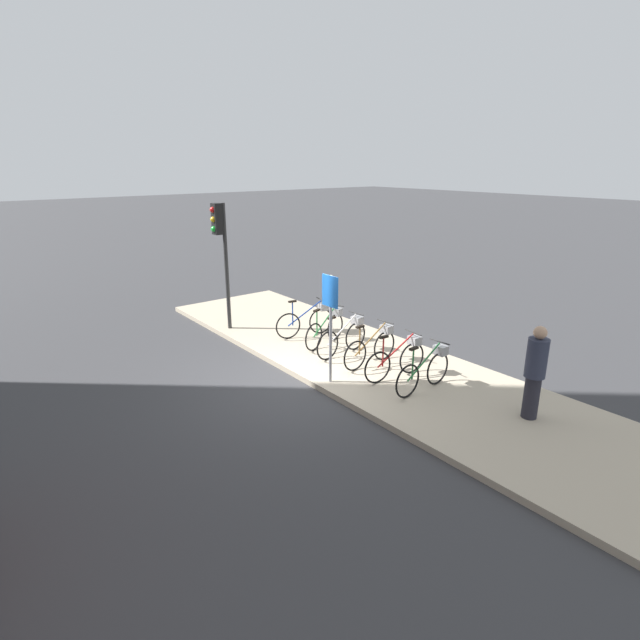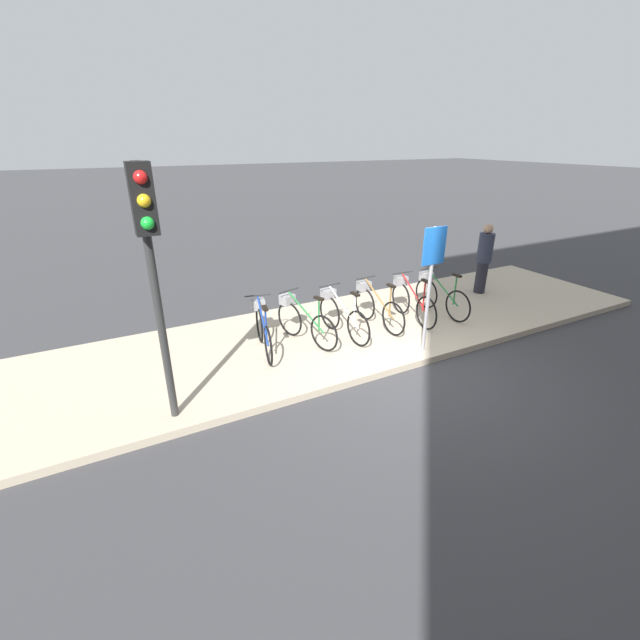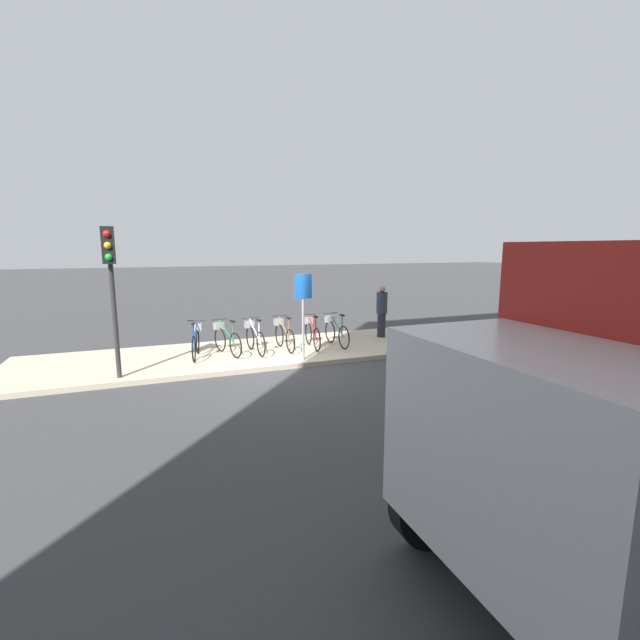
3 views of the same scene
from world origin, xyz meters
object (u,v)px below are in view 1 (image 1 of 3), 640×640
at_px(traffic_light, 221,240).
at_px(parked_bicycle_3, 373,345).
at_px(parked_bicycle_1, 327,327).
at_px(parked_bicycle_5, 427,369).
at_px(pedestrian, 535,371).
at_px(sign_post, 330,311).
at_px(parked_bicycle_4, 399,357).
at_px(parked_bicycle_2, 345,336).
at_px(parked_bicycle_0, 308,319).

bearing_deg(traffic_light, parked_bicycle_3, 18.40).
distance_m(parked_bicycle_1, traffic_light, 3.42).
height_order(parked_bicycle_5, pedestrian, pedestrian).
bearing_deg(sign_post, parked_bicycle_4, 61.31).
xyz_separation_m(parked_bicycle_2, sign_post, (0.97, -1.23, 1.04)).
distance_m(parked_bicycle_1, parked_bicycle_5, 3.11).
bearing_deg(parked_bicycle_4, parked_bicycle_0, 178.36).
bearing_deg(parked_bicycle_4, parked_bicycle_3, 175.07).
bearing_deg(parked_bicycle_2, traffic_light, -158.39).
bearing_deg(traffic_light, pedestrian, 13.73).
xyz_separation_m(parked_bicycle_3, sign_post, (0.13, -1.30, 1.04)).
xyz_separation_m(parked_bicycle_1, parked_bicycle_3, (1.58, -0.01, 0.00)).
bearing_deg(pedestrian, parked_bicycle_0, -175.62).
distance_m(parked_bicycle_2, sign_post, 1.88).
relative_size(parked_bicycle_0, parked_bicycle_4, 0.99).
height_order(parked_bicycle_0, sign_post, sign_post).
bearing_deg(parked_bicycle_0, parked_bicycle_3, -0.51).
bearing_deg(sign_post, parked_bicycle_0, 151.80).
bearing_deg(parked_bicycle_4, sign_post, -118.69).
xyz_separation_m(parked_bicycle_2, parked_bicycle_3, (0.84, 0.07, 0.00)).
height_order(parked_bicycle_2, sign_post, sign_post).
bearing_deg(parked_bicycle_3, parked_bicycle_0, 179.49).
bearing_deg(parked_bicycle_4, traffic_light, -165.23).
relative_size(parked_bicycle_0, sign_post, 0.71).
bearing_deg(parked_bicycle_5, parked_bicycle_1, 178.23).
distance_m(parked_bicycle_4, traffic_light, 5.39).
distance_m(parked_bicycle_0, traffic_light, 2.92).
relative_size(parked_bicycle_1, parked_bicycle_2, 0.97).
bearing_deg(parked_bicycle_3, sign_post, -84.27).
bearing_deg(parked_bicycle_4, pedestrian, 11.69).
bearing_deg(parked_bicycle_4, parked_bicycle_1, 178.05).
xyz_separation_m(parked_bicycle_2, parked_bicycle_5, (2.37, -0.01, 0.00)).
bearing_deg(sign_post, parked_bicycle_5, 41.06).
xyz_separation_m(parked_bicycle_0, parked_bicycle_4, (3.14, -0.09, 0.00)).
bearing_deg(parked_bicycle_2, parked_bicycle_3, 5.04).
distance_m(parked_bicycle_0, parked_bicycle_5, 3.87).
relative_size(parked_bicycle_2, parked_bicycle_3, 1.00).
xyz_separation_m(parked_bicycle_4, pedestrian, (2.54, 0.53, 0.43)).
relative_size(parked_bicycle_2, traffic_light, 0.48).
bearing_deg(parked_bicycle_3, parked_bicycle_1, 179.58).
bearing_deg(parked_bicycle_0, parked_bicycle_1, -0.68).
relative_size(parked_bicycle_2, pedestrian, 0.95).
bearing_deg(parked_bicycle_5, sign_post, -138.94).
bearing_deg(traffic_light, parked_bicycle_4, 14.77).
height_order(parked_bicycle_2, pedestrian, pedestrian).
distance_m(parked_bicycle_1, pedestrian, 4.96).
relative_size(parked_bicycle_2, parked_bicycle_4, 1.00).
bearing_deg(parked_bicycle_0, sign_post, -28.20).
bearing_deg(parked_bicycle_1, traffic_light, -151.31).
relative_size(parked_bicycle_0, parked_bicycle_3, 0.99).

